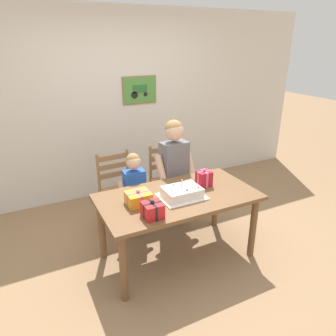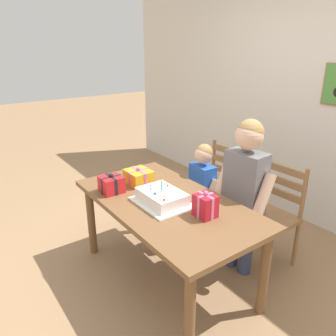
# 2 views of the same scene
# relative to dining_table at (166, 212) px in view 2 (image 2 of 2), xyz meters

# --- Properties ---
(ground_plane) EXTENTS (20.00, 20.00, 0.00)m
(ground_plane) POSITION_rel_dining_table_xyz_m (0.00, 0.00, -0.63)
(ground_plane) COLOR #997551
(back_wall) EXTENTS (6.40, 0.11, 2.60)m
(back_wall) POSITION_rel_dining_table_xyz_m (0.00, 1.87, 0.67)
(back_wall) COLOR silver
(back_wall) RESTS_ON ground
(dining_table) EXTENTS (1.58, 0.84, 0.73)m
(dining_table) POSITION_rel_dining_table_xyz_m (0.00, 0.00, 0.00)
(dining_table) COLOR brown
(dining_table) RESTS_ON ground
(birthday_cake) EXTENTS (0.44, 0.34, 0.19)m
(birthday_cake) POSITION_rel_dining_table_xyz_m (0.01, -0.05, 0.14)
(birthday_cake) COLOR white
(birthday_cake) RESTS_ON dining_table
(gift_box_red_large) EXTENTS (0.23, 0.20, 0.15)m
(gift_box_red_large) POSITION_rel_dining_table_xyz_m (-0.42, 0.01, 0.15)
(gift_box_red_large) COLOR gold
(gift_box_red_large) RESTS_ON dining_table
(gift_box_beside_cake) EXTENTS (0.15, 0.13, 0.20)m
(gift_box_beside_cake) POSITION_rel_dining_table_xyz_m (0.35, 0.08, 0.17)
(gift_box_beside_cake) COLOR red
(gift_box_beside_cake) RESTS_ON dining_table
(gift_box_corner_small) EXTENTS (0.17, 0.18, 0.17)m
(gift_box_corner_small) POSITION_rel_dining_table_xyz_m (-0.39, -0.26, 0.16)
(gift_box_corner_small) COLOR red
(gift_box_corner_small) RESTS_ON dining_table
(chair_left) EXTENTS (0.45, 0.45, 0.92)m
(chair_left) POSITION_rel_dining_table_xyz_m (-0.34, 0.87, -0.17)
(chair_left) COLOR #996B42
(chair_left) RESTS_ON ground
(chair_right) EXTENTS (0.43, 0.43, 0.92)m
(chair_right) POSITION_rel_dining_table_xyz_m (0.34, 0.87, -0.17)
(chair_right) COLOR #996B42
(chair_right) RESTS_ON ground
(child_older) EXTENTS (0.50, 0.29, 1.34)m
(child_older) POSITION_rel_dining_table_xyz_m (0.26, 0.59, 0.18)
(child_older) COLOR #38426B
(child_older) RESTS_ON ground
(child_younger) EXTENTS (0.37, 0.21, 1.02)m
(child_younger) POSITION_rel_dining_table_xyz_m (-0.24, 0.59, -0.01)
(child_younger) COLOR #38426B
(child_younger) RESTS_ON ground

